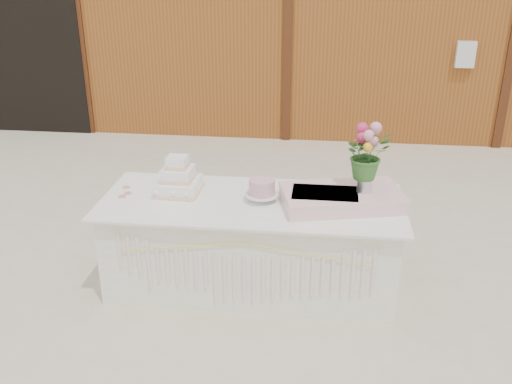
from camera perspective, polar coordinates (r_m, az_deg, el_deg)
ground at (r=4.88m, az=-0.43°, el=-9.19°), size 80.00×80.00×0.00m
barn at (r=10.14m, az=3.97°, el=17.83°), size 12.60×4.60×3.30m
cake_table at (r=4.68m, az=-0.45°, el=-5.22°), size 2.40×1.00×0.77m
wedding_cake at (r=4.67m, az=-7.80°, el=1.14°), size 0.35×0.35×0.31m
pink_cake_stand at (r=4.46m, az=0.60°, el=0.26°), size 0.26×0.26×0.19m
satin_runner at (r=4.48m, az=8.60°, el=-0.56°), size 1.01×0.73×0.12m
flower_vase at (r=4.44m, az=10.82°, el=1.00°), size 0.12×0.12×0.16m
bouquet at (r=4.35m, az=11.08°, el=4.34°), size 0.45×0.43×0.39m
loose_flowers at (r=4.80m, az=-12.48°, el=0.17°), size 0.17×0.33×0.02m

